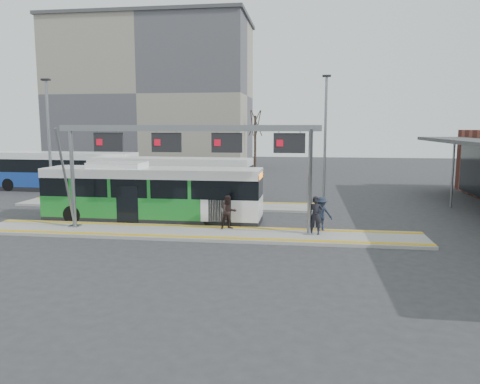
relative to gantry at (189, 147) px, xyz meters
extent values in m
plane|color=#2D2D30|center=(0.35, -0.25, -4.30)|extent=(120.00, 120.00, 0.00)
cube|color=gray|center=(0.35, -0.25, -4.22)|extent=(22.00, 3.00, 0.15)
cube|color=gray|center=(-3.65, 7.75, -4.22)|extent=(20.00, 3.00, 0.15)
cube|color=gold|center=(0.35, 0.90, -4.14)|extent=(22.00, 0.35, 0.02)
cube|color=gold|center=(0.35, -1.40, -4.14)|extent=(22.00, 0.35, 0.02)
cube|color=gold|center=(-3.65, 8.90, -4.14)|extent=(20.00, 0.35, 0.02)
cylinder|color=slate|center=(-6.15, 0.05, -1.62)|extent=(0.20, 0.20, 5.05)
cube|color=slate|center=(-6.15, 0.05, -4.12)|extent=(0.50, 0.50, 0.06)
cylinder|color=slate|center=(-6.15, -0.65, -1.62)|extent=(0.12, 1.46, 4.90)
cylinder|color=slate|center=(5.85, 0.05, -1.62)|extent=(0.20, 0.20, 5.05)
cube|color=slate|center=(5.85, 0.05, -4.12)|extent=(0.50, 0.50, 0.06)
cylinder|color=slate|center=(5.85, -0.65, -1.62)|extent=(0.12, 1.46, 4.90)
cube|color=slate|center=(-0.15, 0.05, 0.90)|extent=(13.00, 0.25, 0.30)
cube|color=black|center=(-4.15, 0.05, 0.20)|extent=(1.50, 0.12, 0.95)
cube|color=red|center=(-4.60, -0.02, 0.20)|extent=(0.32, 0.02, 0.32)
cube|color=black|center=(-1.15, 0.05, 0.20)|extent=(1.50, 0.12, 0.95)
cube|color=red|center=(-1.60, -0.02, 0.20)|extent=(0.32, 0.02, 0.32)
cube|color=black|center=(1.85, 0.05, 0.20)|extent=(1.50, 0.12, 0.95)
cube|color=red|center=(1.40, -0.02, 0.20)|extent=(0.32, 0.02, 0.32)
cube|color=black|center=(4.85, 0.05, 0.20)|extent=(1.50, 0.12, 0.95)
cube|color=red|center=(4.40, -0.02, 0.20)|extent=(0.32, 0.02, 0.32)
cylinder|color=slate|center=(15.15, 9.75, -2.15)|extent=(0.14, 0.14, 4.30)
cube|color=gray|center=(-13.65, 35.75, 4.70)|extent=(24.00, 12.00, 18.00)
cube|color=#3F3F42|center=(-13.65, 35.75, 13.90)|extent=(24.50, 12.50, 0.40)
cube|color=black|center=(-2.75, 2.52, -4.12)|extent=(12.04, 2.60, 0.35)
cube|color=#1A7927|center=(-2.75, 2.52, -3.37)|extent=(12.04, 2.60, 1.15)
cube|color=black|center=(-2.75, 2.52, -2.29)|extent=(12.04, 2.53, 1.00)
cube|color=white|center=(-2.75, 2.52, -1.54)|extent=(12.04, 2.60, 0.50)
cube|color=orange|center=(3.26, 2.49, -1.64)|extent=(0.06, 1.79, 0.28)
cube|color=white|center=(-4.76, 2.52, -1.14)|extent=(3.02, 1.80, 0.30)
cylinder|color=black|center=(-6.97, 1.40, -3.80)|extent=(1.00, 0.30, 1.00)
cylinder|color=black|center=(-6.96, 3.66, -3.80)|extent=(1.00, 0.30, 1.00)
cylinder|color=black|center=(0.85, 1.37, -3.80)|extent=(1.00, 0.30, 1.00)
cylinder|color=black|center=(0.86, 3.63, -3.80)|extent=(1.00, 0.30, 1.00)
cube|color=black|center=(-4.24, 10.93, -4.13)|extent=(12.10, 3.20, 0.35)
cube|color=#1A7927|center=(-4.24, 10.93, -3.38)|extent=(12.10, 3.20, 1.15)
cube|color=black|center=(-4.24, 10.93, -2.30)|extent=(12.10, 3.12, 1.00)
cube|color=white|center=(-4.24, 10.93, -1.55)|extent=(12.10, 3.20, 0.50)
cylinder|color=black|center=(-8.49, 10.04, -3.80)|extent=(1.01, 0.35, 1.00)
cylinder|color=black|center=(-8.36, 12.29, -3.80)|extent=(1.01, 0.35, 1.00)
cylinder|color=black|center=(-0.71, 9.62, -3.80)|extent=(1.01, 0.35, 1.00)
cylinder|color=black|center=(-0.59, 11.86, -3.80)|extent=(1.01, 0.35, 1.00)
cube|color=black|center=(-14.22, 13.85, -4.12)|extent=(12.24, 3.18, 0.37)
cube|color=navy|center=(-14.22, 13.85, -3.32)|extent=(12.24, 3.18, 1.21)
cube|color=black|center=(-14.22, 13.85, -2.19)|extent=(12.23, 3.10, 1.06)
cube|color=white|center=(-14.22, 13.85, -1.40)|extent=(12.24, 3.18, 0.53)
cylinder|color=black|center=(-18.52, 12.83, -3.77)|extent=(1.07, 0.36, 1.06)
cylinder|color=black|center=(-18.42, 15.22, -3.77)|extent=(1.07, 0.36, 1.06)
cylinder|color=black|center=(-10.63, 12.51, -3.77)|extent=(1.07, 0.36, 1.06)
cylinder|color=black|center=(-10.54, 14.90, -3.77)|extent=(1.07, 0.36, 1.06)
imported|color=black|center=(6.15, -0.01, -3.23)|extent=(0.72, 0.52, 1.83)
imported|color=black|center=(1.83, 0.59, -3.30)|extent=(1.04, 0.97, 1.70)
imported|color=#1E2736|center=(6.44, 0.80, -3.30)|extent=(1.20, 0.84, 1.70)
cylinder|color=#382B21|center=(-7.32, 32.36, -1.14)|extent=(0.28, 0.28, 6.32)
cylinder|color=#382B21|center=(-0.33, 32.86, -1.04)|extent=(0.28, 0.28, 6.52)
cylinder|color=#382B21|center=(-25.25, 32.53, -0.17)|extent=(0.28, 0.28, 8.26)
cylinder|color=slate|center=(-9.35, 3.54, -0.32)|extent=(0.16, 0.16, 7.96)
cube|color=black|center=(-9.35, 3.54, 3.66)|extent=(0.50, 0.25, 0.12)
cylinder|color=slate|center=(6.76, 6.53, -0.18)|extent=(0.16, 0.16, 8.24)
cube|color=black|center=(6.76, 6.53, 3.94)|extent=(0.50, 0.25, 0.12)
camera|label=1|loc=(5.63, -22.25, 0.98)|focal=35.00mm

